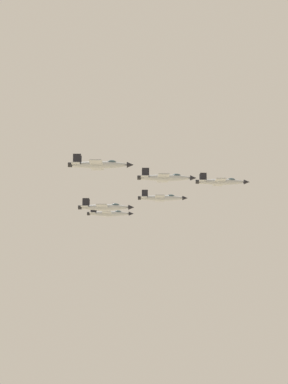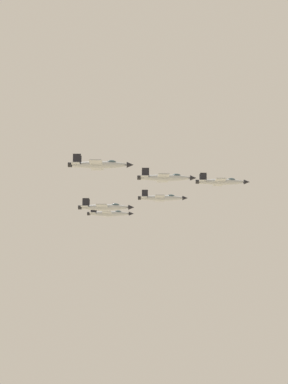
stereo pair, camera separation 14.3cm
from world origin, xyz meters
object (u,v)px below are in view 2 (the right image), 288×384
(jet_lead, at_px, (221,182))
(jet_left_wingman, at_px, (162,198))
(jet_left_outer, at_px, (109,213))
(jet_slot_rear, at_px, (105,207))
(jet_right_wingman, at_px, (166,178))
(jet_right_outer, at_px, (99,164))

(jet_lead, xyz_separation_m, jet_left_wingman, (-19.66, 3.99, -1.63))
(jet_left_wingman, height_order, jet_left_outer, jet_left_wingman)
(jet_left_wingman, relative_size, jet_slot_rear, 0.96)
(jet_right_wingman, relative_size, jet_right_outer, 0.98)
(jet_left_wingman, bearing_deg, jet_lead, -40.26)
(jet_left_outer, bearing_deg, jet_left_wingman, -39.53)
(jet_right_wingman, height_order, jet_right_outer, jet_right_wingman)
(jet_lead, height_order, jet_left_wingman, jet_lead)
(jet_right_outer, distance_m, jet_slot_rear, 26.39)
(jet_right_wingman, distance_m, jet_left_outer, 41.90)
(jet_lead, xyz_separation_m, jet_right_wingman, (-7.11, -18.76, -2.10))
(jet_lead, relative_size, jet_right_wingman, 0.99)
(jet_lead, relative_size, jet_left_outer, 1.01)
(jet_right_wingman, distance_m, jet_right_outer, 20.06)
(jet_left_wingman, distance_m, jet_right_wingman, 25.99)
(jet_left_outer, bearing_deg, jet_slot_rear, -89.16)
(jet_right_wingman, xyz_separation_m, jet_right_outer, (-7.11, -18.76, -0.22))
(jet_lead, bearing_deg, jet_slot_rear, 179.36)
(jet_left_outer, xyz_separation_m, jet_right_outer, (25.11, -45.51, 1.41))
(jet_left_outer, distance_m, jet_right_outer, 51.99)
(jet_left_wingman, height_order, jet_slot_rear, jet_left_wingman)
(jet_right_outer, height_order, jet_slot_rear, jet_right_outer)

